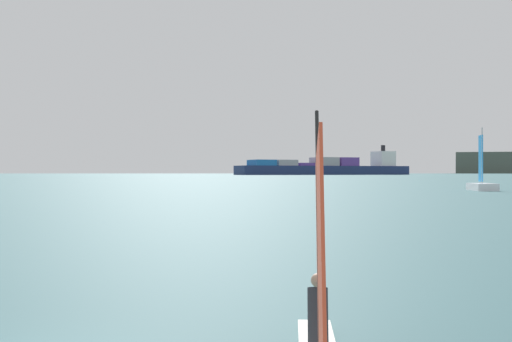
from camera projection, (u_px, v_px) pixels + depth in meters
name	position (u px, v px, depth m)	size (l,w,h in m)	color
windsurfer	(319.00, 298.00, 9.37)	(1.36, 3.94, 3.99)	white
cargo_ship	(326.00, 167.00, 574.21)	(145.02, 129.34, 28.18)	navy
small_sailboat	(482.00, 185.00, 93.73)	(4.59, 8.07, 9.46)	white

